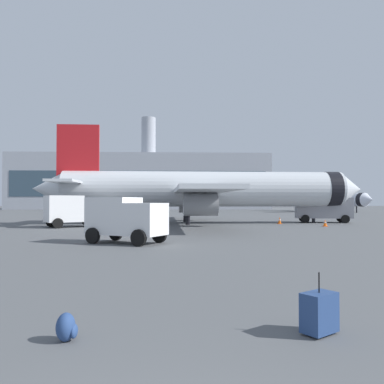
{
  "coord_description": "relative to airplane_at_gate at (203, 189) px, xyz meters",
  "views": [
    {
      "loc": [
        0.25,
        -2.72,
        2.37
      ],
      "look_at": [
        1.39,
        23.96,
        3.0
      ],
      "focal_mm": 37.1,
      "sensor_mm": 36.0,
      "label": 1
    }
  ],
  "objects": [
    {
      "name": "terminal_building",
      "position": [
        -13.32,
        80.96,
        4.72
      ],
      "size": [
        77.03,
        19.53,
        28.49
      ],
      "color": "#9EA3AD",
      "rests_on": "ground"
    },
    {
      "name": "airplane_at_gate",
      "position": [
        0.0,
        0.0,
        0.0
      ],
      "size": [
        35.69,
        32.12,
        10.5
      ],
      "color": "silver",
      "rests_on": "ground"
    },
    {
      "name": "service_truck",
      "position": [
        -12.47,
        -5.67,
        -2.05
      ],
      "size": [
        5.25,
        4.37,
        2.9
      ],
      "color": "white",
      "rests_on": "ground"
    },
    {
      "name": "airplane_taxiing",
      "position": [
        30.89,
        45.85,
        -0.98
      ],
      "size": [
        22.82,
        24.86,
        7.67
      ],
      "color": "silver",
      "rests_on": "ground"
    },
    {
      "name": "cargo_van",
      "position": [
        -5.8,
        -20.04,
        -2.21
      ],
      "size": [
        4.82,
        3.95,
        2.6
      ],
      "color": "white",
      "rests_on": "ground"
    },
    {
      "name": "safety_cone_near",
      "position": [
        7.99,
        -1.43,
        -3.3
      ],
      "size": [
        0.44,
        0.44,
        0.73
      ],
      "color": "#F2590C",
      "rests_on": "ground"
    },
    {
      "name": "safety_cone_mid",
      "position": [
        11.2,
        -5.72,
        -3.33
      ],
      "size": [
        0.44,
        0.44,
        0.65
      ],
      "color": "#F2590C",
      "rests_on": "ground"
    },
    {
      "name": "rolling_suitcase",
      "position": [
        -0.41,
        -35.64,
        -3.27
      ],
      "size": [
        0.75,
        0.69,
        1.1
      ],
      "color": "navy",
      "rests_on": "ground"
    },
    {
      "name": "traveller_backpack",
      "position": [
        -4.82,
        -35.8,
        -3.42
      ],
      "size": [
        0.36,
        0.4,
        0.48
      ],
      "color": "navy",
      "rests_on": "ground"
    },
    {
      "name": "fuel_truck",
      "position": [
        13.53,
        1.12,
        -1.88
      ],
      "size": [
        6.36,
        3.68,
        3.2
      ],
      "color": "gray",
      "rests_on": "ground"
    }
  ]
}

